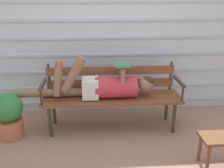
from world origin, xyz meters
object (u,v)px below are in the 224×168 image
(park_bench, at_px, (112,92))
(footstool, at_px, (223,143))
(reclining_person, at_px, (104,86))
(potted_plant, at_px, (9,114))

(park_bench, height_order, footstool, park_bench)
(reclining_person, xyz_separation_m, potted_plant, (-1.17, -0.14, -0.29))
(reclining_person, bearing_deg, park_bench, 33.80)
(park_bench, distance_m, reclining_person, 0.17)
(reclining_person, relative_size, footstool, 3.87)
(park_bench, relative_size, footstool, 3.89)
(park_bench, distance_m, potted_plant, 1.30)
(potted_plant, bearing_deg, footstool, -17.46)
(reclining_person, bearing_deg, potted_plant, -173.08)
(park_bench, bearing_deg, footstool, -41.51)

